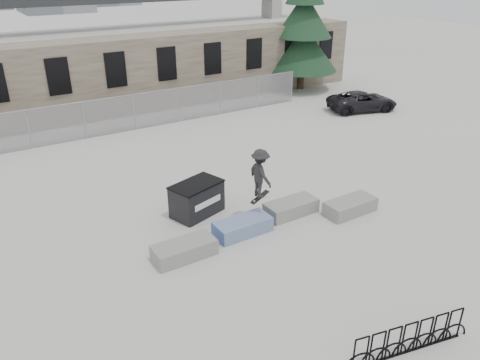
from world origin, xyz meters
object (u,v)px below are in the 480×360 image
at_px(planter_far_left, 184,249).
at_px(bike_rack, 409,338).
at_px(suv, 362,101).
at_px(planter_center_right, 291,207).
at_px(dumpster, 197,199).
at_px(skateboarder, 260,174).
at_px(planter_center_left, 243,226).
at_px(spruce_tree, 304,24).
at_px(planter_offset, 350,206).

bearing_deg(planter_far_left, bike_rack, -67.11).
distance_m(bike_rack, suv, 20.54).
height_order(planter_far_left, planter_center_right, same).
relative_size(planter_center_right, dumpster, 0.93).
distance_m(planter_far_left, skateboarder, 3.73).
bearing_deg(dumpster, planter_center_right, -49.70).
height_order(planter_center_right, dumpster, dumpster).
distance_m(planter_center_right, dumpster, 3.50).
relative_size(planter_center_left, planter_center_right, 1.00).
xyz_separation_m(suv, skateboarder, (-13.34, -8.02, 1.28)).
xyz_separation_m(planter_center_left, planter_center_right, (2.26, 0.19, 0.00)).
distance_m(planter_far_left, spruce_tree, 23.05).
relative_size(planter_far_left, bike_rack, 0.57).
bearing_deg(planter_center_left, suv, 30.42).
bearing_deg(spruce_tree, bike_rack, -123.29).
bearing_deg(planter_center_left, planter_offset, -12.31).
distance_m(planter_center_left, planter_center_right, 2.26).
xyz_separation_m(planter_center_left, spruce_tree, (14.56, 14.84, 4.31)).
bearing_deg(skateboarder, planter_far_left, 101.44).
bearing_deg(planter_offset, bike_rack, -123.10).
distance_m(bike_rack, skateboarder, 7.27).
height_order(bike_rack, suv, suv).
height_order(dumpster, skateboarder, skateboarder).
height_order(planter_center_left, planter_center_right, same).
xyz_separation_m(planter_center_right, bike_rack, (-1.86, -6.91, 0.15)).
bearing_deg(bike_rack, dumpster, 97.01).
bearing_deg(dumpster, bike_rack, -100.06).
relative_size(planter_center_left, bike_rack, 0.57).
bearing_deg(spruce_tree, planter_offset, -123.36).
height_order(planter_far_left, dumpster, dumpster).
relative_size(planter_center_right, bike_rack, 0.57).
bearing_deg(skateboarder, dumpster, 45.24).
relative_size(planter_offset, dumpster, 0.93).
xyz_separation_m(planter_center_right, planter_offset, (1.93, -1.10, 0.00)).
distance_m(planter_center_left, planter_offset, 4.28).
distance_m(planter_center_right, planter_offset, 2.22).
bearing_deg(planter_center_right, bike_rack, -105.03).
relative_size(planter_offset, suv, 0.46).
bearing_deg(planter_center_left, dumpster, 108.21).
distance_m(planter_far_left, bike_rack, 7.05).
bearing_deg(planter_center_left, skateboarder, 21.42).
height_order(bike_rack, spruce_tree, spruce_tree).
height_order(dumpster, spruce_tree, spruce_tree).
xyz_separation_m(planter_far_left, planter_offset, (6.53, -0.69, 0.00)).
distance_m(planter_center_left, spruce_tree, 21.23).
bearing_deg(suv, planter_offset, 149.75).
height_order(planter_far_left, planter_offset, same).
distance_m(planter_offset, spruce_tree, 19.35).
height_order(planter_center_left, suv, suv).
relative_size(planter_offset, skateboarder, 1.02).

